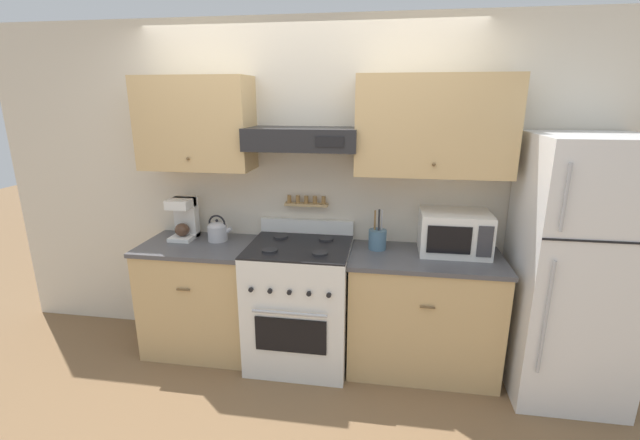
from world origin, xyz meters
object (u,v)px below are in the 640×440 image
Objects in this scene: refrigerator at (573,270)px; utensil_crock at (377,239)px; stove_range at (300,303)px; tea_kettle at (218,230)px; microwave at (454,232)px; coffee_maker at (184,218)px.

refrigerator is 1.31m from utensil_crock.
tea_kettle is (-0.68, 0.14, 0.50)m from stove_range.
microwave and utensil_crock have the same top height.
refrigerator is at bearing -14.88° from microwave.
coffee_maker is at bearing 179.66° from microwave.
tea_kettle is at bearing -6.00° from coffee_maker.
refrigerator reaches higher than stove_range.
refrigerator reaches higher than tea_kettle.
refrigerator is at bearing -4.26° from coffee_maker.
refrigerator is 8.42× the size of tea_kettle.
microwave reaches higher than stove_range.
stove_range is 5.00× the size of tea_kettle.
utensil_crock is at bearing -178.13° from microwave.
utensil_crock reaches higher than stove_range.
microwave is at bearing -0.34° from coffee_maker.
utensil_crock is (1.25, 0.00, -0.00)m from tea_kettle.
refrigerator is at bearing -4.06° from tea_kettle.
utensil_crock is (0.56, 0.14, 0.50)m from stove_range.
stove_range is at bearing -171.85° from microwave.
microwave is at bearing 8.15° from stove_range.
microwave is (1.11, 0.16, 0.57)m from stove_range.
microwave is (-0.75, 0.20, 0.16)m from refrigerator.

